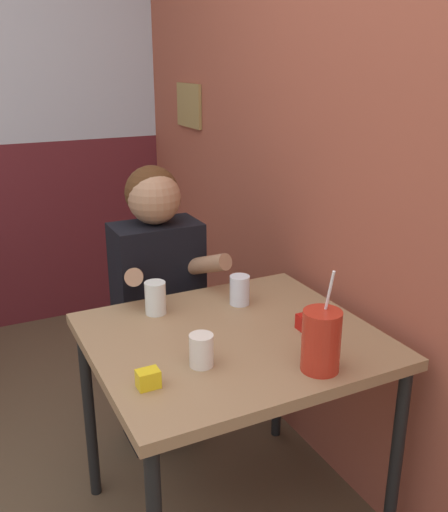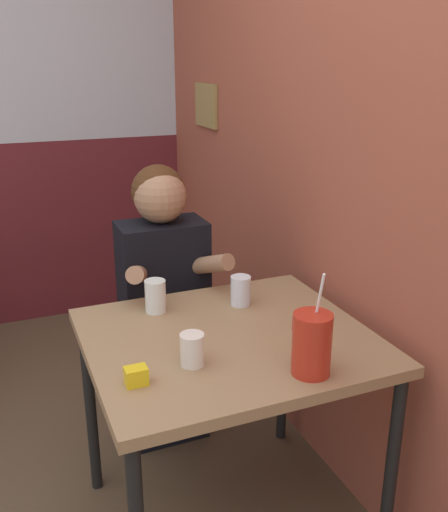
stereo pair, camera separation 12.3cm
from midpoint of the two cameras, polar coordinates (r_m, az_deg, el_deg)
name	(u,v)px [view 2 (the right image)]	position (r m, az deg, el deg)	size (l,w,h in m)	color
brick_wall_right	(262,108)	(2.61, 5.18, 14.54)	(0.08, 4.30, 2.70)	#9E4C38
main_table	(228,356)	(1.84, 2.37, -10.01)	(0.88, 0.78, 0.74)	#93704C
person_seated	(164,303)	(2.32, -4.48, -4.71)	(0.42, 0.41, 1.18)	black
cocktail_pitcher	(312,344)	(1.60, 10.99, -8.66)	(0.11, 0.11, 0.30)	#B22819
glass_near_pitcher	(241,291)	(2.01, 3.43, -3.49)	(0.07, 0.07, 0.10)	silver
glass_center	(155,296)	(1.95, -5.08, -4.04)	(0.07, 0.07, 0.11)	silver
glass_far_side	(192,350)	(1.63, -1.01, -9.37)	(0.07, 0.07, 0.10)	silver
condiment_ketchup	(304,324)	(1.85, 9.90, -6.78)	(0.06, 0.04, 0.05)	#B7140F
condiment_mustard	(136,376)	(1.56, -6.50, -11.88)	(0.06, 0.04, 0.05)	yellow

